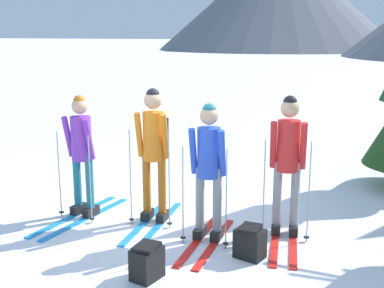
% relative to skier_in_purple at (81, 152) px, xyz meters
% --- Properties ---
extents(ground_plane, '(400.00, 400.00, 0.00)m').
position_rel_skier_in_purple_xyz_m(ground_plane, '(1.25, 0.07, -0.93)').
color(ground_plane, white).
extents(skier_in_purple, '(0.61, 1.81, 1.71)m').
position_rel_skier_in_purple_xyz_m(skier_in_purple, '(0.00, 0.00, 0.00)').
color(skier_in_purple, '#1E84D1').
rests_on(skier_in_purple, ground).
extents(skier_in_orange, '(0.60, 1.69, 1.82)m').
position_rel_skier_in_purple_xyz_m(skier_in_orange, '(1.00, 0.23, 0.11)').
color(skier_in_orange, '#1E84D1').
rests_on(skier_in_orange, ground).
extents(skier_in_blue, '(0.61, 1.58, 1.72)m').
position_rel_skier_in_purple_xyz_m(skier_in_blue, '(1.91, -0.06, 0.04)').
color(skier_in_blue, red).
rests_on(skier_in_blue, ground).
extents(skier_in_red, '(0.68, 1.80, 1.79)m').
position_rel_skier_in_purple_xyz_m(skier_in_red, '(2.75, 0.47, 0.08)').
color(skier_in_red, red).
rests_on(skier_in_red, ground).
extents(backpack_on_snow_front, '(0.29, 0.36, 0.38)m').
position_rel_skier_in_purple_xyz_m(backpack_on_snow_front, '(1.69, -1.27, -0.74)').
color(backpack_on_snow_front, black).
rests_on(backpack_on_snow_front, ground).
extents(backpack_on_snow_beside, '(0.36, 0.30, 0.38)m').
position_rel_skier_in_purple_xyz_m(backpack_on_snow_beside, '(2.53, -0.36, -0.74)').
color(backpack_on_snow_beside, black).
rests_on(backpack_on_snow_beside, ground).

